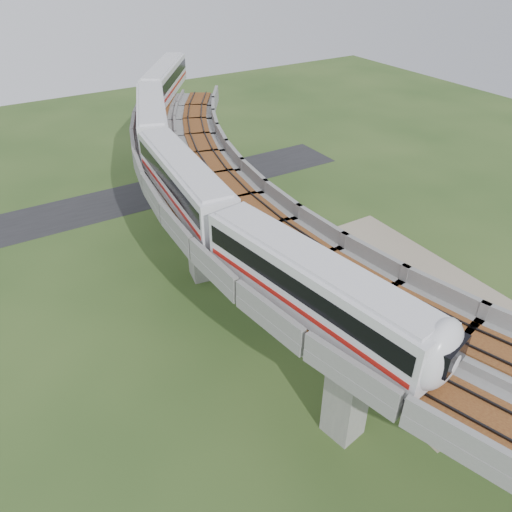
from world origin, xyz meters
The scene contains 15 objects.
ground centered at (0.00, 0.00, 0.00)m, with size 160.00×160.00×0.00m, color #2C471C.
dirt_lot centered at (14.00, -2.00, 0.02)m, with size 18.00×26.00×0.04m, color gray.
asphalt_road centered at (0.00, 30.00, 0.01)m, with size 60.00×8.00×0.03m, color #232326.
viaduct centered at (3.84, 0.00, 9.05)m, with size 19.58×73.98×11.40m.
metro_train centered at (1.71, 12.70, 12.31)m, with size 18.16×59.88×3.64m.
fence centered at (9.75, 0.00, 0.75)m, with size 3.87×38.73×1.50m.
tree_0 centered at (10.61, 21.81, 2.19)m, with size 2.28×2.28×3.17m.
tree_1 centered at (9.81, 17.76, 2.69)m, with size 3.14×3.14×4.03m.
tree_2 centered at (7.87, 7.92, 1.80)m, with size 2.17×2.17×2.73m.
tree_3 centered at (6.90, 0.66, 1.68)m, with size 1.82×1.82×2.46m.
tree_4 centered at (7.62, -6.11, 2.47)m, with size 2.93×2.93×3.72m.
tree_5 centered at (8.04, -12.39, 1.57)m, with size 2.10×2.10×2.46m.
car_white centered at (10.70, -3.61, 0.72)m, with size 1.61×3.99×1.36m, color white.
car_red centered at (13.13, -1.08, 0.58)m, with size 1.13×3.25×1.07m, color #AB0F1D.
car_dark centered at (13.57, 0.97, 0.72)m, with size 1.89×4.66×1.35m, color black.
Camera 1 is at (-15.19, -25.71, 28.04)m, focal length 35.00 mm.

